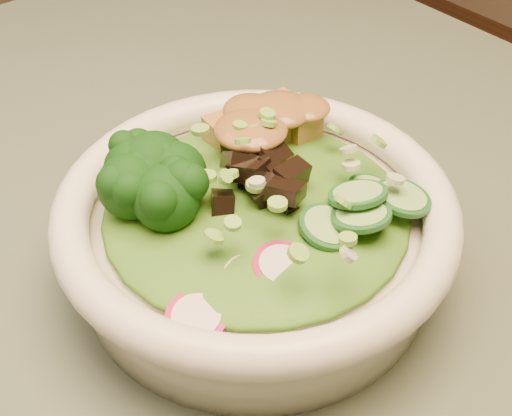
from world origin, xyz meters
TOP-DOWN VIEW (x-y plane):
  - salad_bowl at (0.22, -0.06)m, footprint 0.24×0.24m
  - lettuce_bed at (0.22, -0.06)m, footprint 0.18×0.18m
  - broccoli_florets at (0.18, -0.03)m, footprint 0.09×0.08m
  - radish_slices at (0.18, -0.11)m, footprint 0.10×0.06m
  - cucumber_slices at (0.26, -0.10)m, footprint 0.08×0.08m
  - mushroom_heap at (0.23, -0.06)m, footprint 0.08×0.08m
  - tofu_cubes at (0.26, -0.02)m, footprint 0.09×0.07m
  - peanut_sauce at (0.26, -0.02)m, footprint 0.06×0.05m
  - scallion_garnish at (0.22, -0.06)m, footprint 0.17×0.17m

SIDE VIEW (x-z plane):
  - salad_bowl at x=0.22m, z-range 0.75..0.82m
  - lettuce_bed at x=0.22m, z-range 0.79..0.81m
  - radish_slices at x=0.18m, z-range 0.80..0.82m
  - cucumber_slices at x=0.26m, z-range 0.80..0.83m
  - tofu_cubes at x=0.26m, z-range 0.80..0.83m
  - mushroom_heap at x=0.23m, z-range 0.80..0.83m
  - broccoli_florets at x=0.18m, z-range 0.80..0.84m
  - scallion_garnish at x=0.22m, z-range 0.81..0.84m
  - peanut_sauce at x=0.26m, z-range 0.82..0.83m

